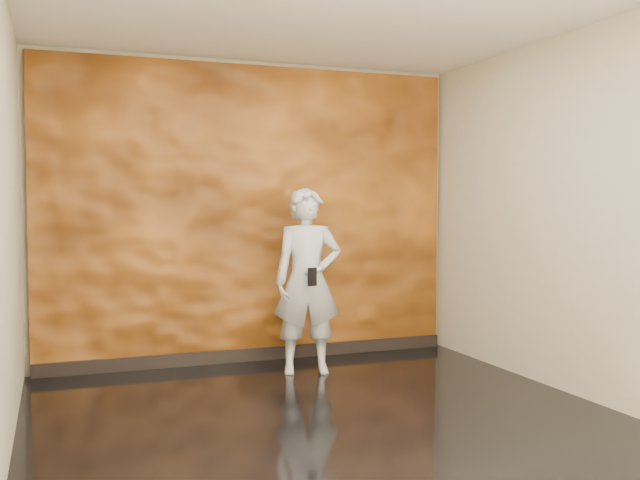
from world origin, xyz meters
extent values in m
cube|color=black|center=(0.00, 0.00, -0.01)|extent=(4.00, 4.00, 0.01)
cube|color=#B7AB90|center=(0.00, 2.00, 1.40)|extent=(4.00, 0.02, 2.80)
cube|color=#B7AB90|center=(0.00, -2.00, 1.40)|extent=(4.00, 0.02, 2.80)
cube|color=#B7AB90|center=(-2.00, 0.00, 1.40)|extent=(0.02, 4.00, 2.80)
cube|color=#B7AB90|center=(2.00, 0.00, 1.40)|extent=(0.02, 4.00, 2.80)
cube|color=white|center=(0.00, 0.00, 2.80)|extent=(4.00, 4.00, 0.01)
cube|color=orange|center=(0.00, 1.96, 1.38)|extent=(3.90, 0.06, 2.75)
cube|color=black|center=(0.00, 1.92, 0.06)|extent=(3.90, 0.04, 0.12)
imported|color=#A3AAB2|center=(0.32, 1.31, 0.80)|extent=(0.66, 0.50, 1.61)
cube|color=black|center=(0.27, 1.07, 0.86)|extent=(0.08, 0.04, 0.15)
camera|label=1|loc=(-1.74, -4.50, 1.48)|focal=40.00mm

